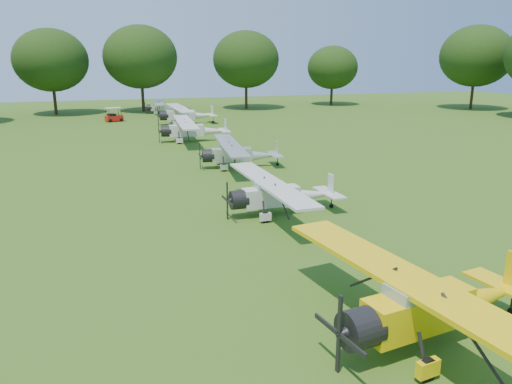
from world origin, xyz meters
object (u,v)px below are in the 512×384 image
golf_cart (114,117)px  aircraft_7 (163,106)px  aircraft_6 (185,113)px  aircraft_3 (279,193)px  aircraft_2 (433,302)px  aircraft_5 (192,128)px  aircraft_4 (238,152)px

golf_cart → aircraft_7: bearing=26.6°
aircraft_7 → aircraft_6: bearing=-78.2°
aircraft_7 → aircraft_3: bearing=-83.3°
golf_cart → aircraft_6: bearing=-50.7°
aircraft_2 → aircraft_5: (-0.38, 38.42, -0.04)m
aircraft_4 → aircraft_5: size_ratio=0.90×
aircraft_5 → aircraft_4: bearing=-81.0°
aircraft_5 → aircraft_2: bearing=-85.9°
aircraft_5 → golf_cart: (-7.06, 18.51, -0.70)m
aircraft_5 → golf_cart: 19.82m
aircraft_2 → aircraft_7: (-0.04, 64.46, -0.29)m
aircraft_6 → golf_cart: (-8.54, 5.28, -0.75)m
aircraft_2 → aircraft_7: aircraft_2 is taller
aircraft_2 → aircraft_6: size_ratio=1.00×
aircraft_4 → aircraft_6: bearing=95.4°
aircraft_5 → aircraft_7: size_ratio=1.23×
aircraft_7 → golf_cart: bearing=-127.8°
aircraft_4 → golf_cart: size_ratio=4.25×
aircraft_2 → aircraft_7: bearing=81.0°
aircraft_2 → aircraft_7: size_ratio=1.27×
aircraft_3 → aircraft_7: (-0.01, 51.13, -0.13)m
aircraft_7 → golf_cart: aircraft_7 is taller
aircraft_2 → aircraft_6: aircraft_6 is taller
aircraft_3 → aircraft_2: bearing=-92.0°
golf_cart → aircraft_3: bearing=-99.3°
aircraft_2 → aircraft_7: 64.46m
aircraft_3 → aircraft_5: bearing=88.7°
aircraft_2 → golf_cart: (-7.43, 56.93, -0.74)m
aircraft_6 → golf_cart: size_ratio=4.87×
aircraft_3 → aircraft_7: bearing=87.9°
aircraft_4 → golf_cart: bearing=110.6°
aircraft_3 → aircraft_7: size_ratio=1.12×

